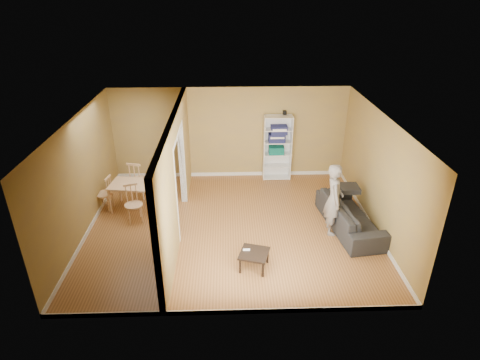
% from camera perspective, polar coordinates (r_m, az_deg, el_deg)
% --- Properties ---
extents(room_shell, '(6.50, 6.50, 6.50)m').
position_cam_1_polar(room_shell, '(8.73, -1.27, 0.58)').
color(room_shell, '#A16B39').
rests_on(room_shell, ground).
extents(partition, '(0.22, 5.50, 2.60)m').
position_cam_1_polar(partition, '(8.80, -9.10, 0.46)').
color(partition, '#94794D').
rests_on(partition, ground).
extents(wall_speaker, '(0.10, 0.10, 0.10)m').
position_cam_1_polar(wall_speaker, '(11.14, 6.36, 9.50)').
color(wall_speaker, black).
rests_on(wall_speaker, room_shell).
extents(sofa, '(2.34, 1.25, 0.85)m').
position_cam_1_polar(sofa, '(9.44, 15.46, -4.36)').
color(sofa, black).
rests_on(sofa, ground).
extents(person, '(0.75, 0.61, 1.94)m').
position_cam_1_polar(person, '(8.94, 13.29, -1.87)').
color(person, slate).
rests_on(person, ground).
extents(bookshelf, '(0.78, 0.34, 1.85)m').
position_cam_1_polar(bookshelf, '(11.35, 5.31, 4.66)').
color(bookshelf, white).
rests_on(bookshelf, ground).
extents(paper_box_teal, '(0.42, 0.27, 0.21)m').
position_cam_1_polar(paper_box_teal, '(11.33, 5.19, 4.27)').
color(paper_box_teal, '#1C5B5B').
rests_on(paper_box_teal, bookshelf).
extents(paper_box_navy_b, '(0.45, 0.29, 0.23)m').
position_cam_1_polar(paper_box_navy_b, '(11.19, 5.25, 6.02)').
color(paper_box_navy_b, '#18154E').
rests_on(paper_box_navy_b, bookshelf).
extents(paper_box_navy_c, '(0.45, 0.29, 0.23)m').
position_cam_1_polar(paper_box_navy_c, '(11.12, 5.57, 7.13)').
color(paper_box_navy_c, '#1E204A').
rests_on(paper_box_navy_c, bookshelf).
extents(coffee_table, '(0.54, 0.54, 0.36)m').
position_cam_1_polar(coffee_table, '(7.97, 2.02, -10.59)').
color(coffee_table, black).
rests_on(coffee_table, ground).
extents(game_controller, '(0.14, 0.04, 0.03)m').
position_cam_1_polar(game_controller, '(7.98, 0.92, -9.89)').
color(game_controller, white).
rests_on(game_controller, coffee_table).
extents(dining_table, '(1.10, 0.73, 0.69)m').
position_cam_1_polar(dining_table, '(10.13, -14.94, -0.89)').
color(dining_table, beige).
rests_on(dining_table, ground).
extents(chair_left, '(0.47, 0.47, 0.90)m').
position_cam_1_polar(chair_left, '(10.38, -18.80, -1.75)').
color(chair_left, tan).
rests_on(chair_left, ground).
extents(chair_near, '(0.54, 0.54, 0.91)m').
position_cam_1_polar(chair_near, '(9.66, -14.91, -3.32)').
color(chair_near, tan).
rests_on(chair_near, ground).
extents(chair_far, '(0.57, 0.57, 1.03)m').
position_cam_1_polar(chair_far, '(10.71, -14.24, 0.16)').
color(chair_far, '#D6BA7C').
rests_on(chair_far, ground).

